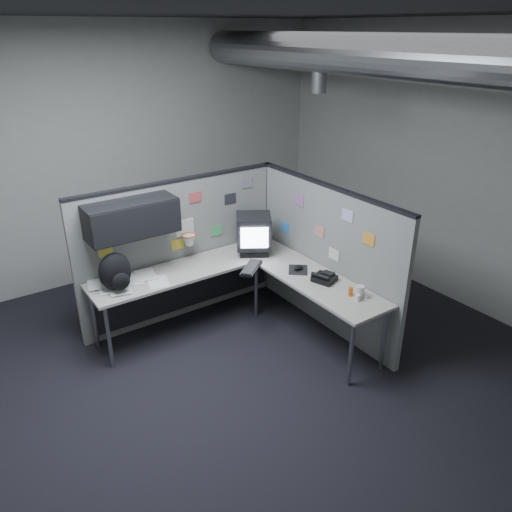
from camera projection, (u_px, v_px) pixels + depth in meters
room at (304, 150)px, 4.44m from camera, size 5.62×5.62×3.22m
partition_back at (170, 239)px, 5.40m from camera, size 2.44×0.42×1.63m
partition_right at (325, 257)px, 5.42m from camera, size 0.07×2.23×1.63m
desk at (228, 280)px, 5.37m from camera, size 2.31×2.11×0.73m
monitor at (254, 233)px, 5.67m from camera, size 0.53×0.53×0.44m
keyboard at (251, 268)px, 5.33m from camera, size 0.40×0.36×0.04m
mouse at (298, 268)px, 5.32m from camera, size 0.31×0.32×0.05m
phone at (324, 278)px, 5.08m from camera, size 0.25×0.27×0.10m
bottles at (357, 294)px, 4.77m from camera, size 0.15×0.17×0.09m
cup at (360, 292)px, 4.76m from camera, size 0.11×0.11×0.12m
papers at (127, 282)px, 5.05m from camera, size 0.79×0.61×0.02m
backpack at (116, 272)px, 4.85m from camera, size 0.38×0.36×0.39m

